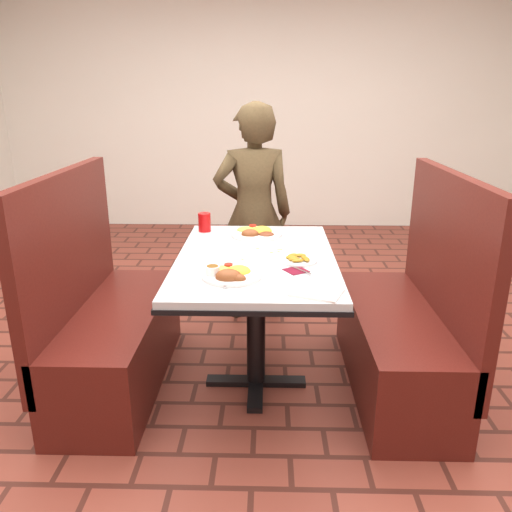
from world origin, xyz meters
name	(u,v)px	position (x,y,z in m)	size (l,w,h in m)	color
room	(256,4)	(0.00, 0.00, 1.91)	(7.00, 7.04, 2.82)	brown
dining_table	(256,274)	(0.00, 0.00, 0.65)	(0.81, 1.21, 0.75)	silver
booth_bench_left	(109,329)	(-0.80, 0.00, 0.33)	(0.47, 1.20, 1.17)	#551A13
booth_bench_right	(405,332)	(0.80, 0.00, 0.33)	(0.47, 1.20, 1.17)	#551A13
diner_person	(253,214)	(-0.04, 0.93, 0.75)	(0.55, 0.36, 1.49)	brown
near_dinner_plate	(230,271)	(-0.11, -0.31, 0.78)	(0.27, 0.27, 0.08)	white
far_dinner_plate	(256,231)	(-0.01, 0.39, 0.78)	(0.30, 0.30, 0.08)	white
plantain_plate	(298,259)	(0.21, -0.08, 0.76)	(0.19, 0.19, 0.03)	white
maroon_napkin	(296,270)	(0.19, -0.22, 0.75)	(0.10, 0.10, 0.00)	#5D0E1D
spoon_utensil	(300,270)	(0.21, -0.22, 0.76)	(0.01, 0.14, 0.00)	silver
red_tumbler	(204,222)	(-0.32, 0.47, 0.81)	(0.07, 0.07, 0.11)	red
paper_napkin	(316,292)	(0.26, -0.49, 0.76)	(0.20, 0.15, 0.01)	white
knife_utensil	(228,275)	(-0.12, -0.31, 0.76)	(0.01, 0.17, 0.00)	silver
fork_utensil	(223,280)	(-0.14, -0.38, 0.76)	(0.01, 0.16, 0.00)	silver
lettuce_shreds	(264,252)	(0.04, 0.06, 0.75)	(0.28, 0.32, 0.00)	#93C24D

